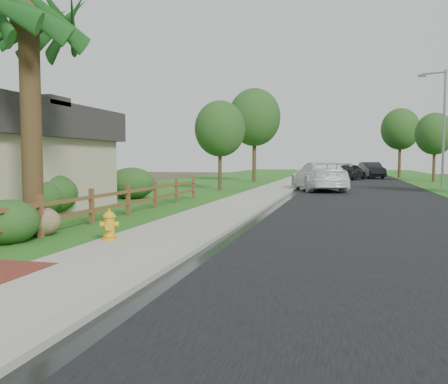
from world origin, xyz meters
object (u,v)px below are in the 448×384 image
(ranch_fence, at_px, (111,202))
(dark_car_mid, at_px, (351,172))
(streetlight, at_px, (442,121))
(palm_tree, at_px, (28,18))
(white_suv, at_px, (319,176))
(fire_hydrant, at_px, (109,226))

(ranch_fence, xyz_separation_m, dark_car_mid, (7.68, 32.47, 0.16))
(streetlight, bearing_deg, palm_tree, -120.36)
(white_suv, xyz_separation_m, dark_car_mid, (2.08, 16.28, -0.13))
(ranch_fence, distance_m, palm_tree, 5.74)
(ranch_fence, relative_size, white_suv, 2.76)
(fire_hydrant, distance_m, dark_car_mid, 36.66)
(palm_tree, bearing_deg, white_suv, 71.73)
(ranch_fence, relative_size, streetlight, 2.14)
(palm_tree, height_order, streetlight, streetlight)
(white_suv, bearing_deg, fire_hydrant, 61.73)
(white_suv, bearing_deg, streetlight, -165.04)
(fire_hydrant, bearing_deg, palm_tree, 162.30)
(palm_tree, relative_size, white_suv, 1.08)
(fire_hydrant, height_order, white_suv, white_suv)
(fire_hydrant, xyz_separation_m, white_suv, (3.70, 19.91, 0.48))
(ranch_fence, bearing_deg, white_suv, 70.91)
(ranch_fence, height_order, fire_hydrant, ranch_fence)
(palm_tree, height_order, dark_car_mid, palm_tree)
(palm_tree, height_order, white_suv, palm_tree)
(white_suv, relative_size, streetlight, 0.77)
(white_suv, bearing_deg, ranch_fence, 53.16)
(white_suv, relative_size, dark_car_mid, 1.38)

